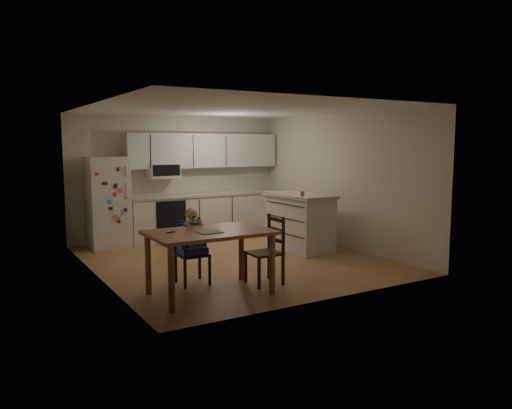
{
  "coord_description": "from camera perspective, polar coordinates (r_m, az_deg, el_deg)",
  "views": [
    {
      "loc": [
        -3.91,
        -7.24,
        1.93
      ],
      "look_at": [
        -0.16,
        -0.95,
        1.04
      ],
      "focal_mm": 35.0,
      "sensor_mm": 36.0,
      "label": 1
    }
  ],
  "objects": [
    {
      "name": "toddler_spoon",
      "position": [
        6.31,
        -9.84,
        -3.16
      ],
      "size": [
        0.12,
        0.06,
        0.02
      ],
      "primitive_type": "cylinder",
      "rotation": [
        0.0,
        1.57,
        0.35
      ],
      "color": "#2330B7",
      "rests_on": "dining_table"
    },
    {
      "name": "napkin",
      "position": [
        6.28,
        -5.32,
        -3.16
      ],
      "size": [
        0.29,
        0.25,
        0.01
      ],
      "primitive_type": "cube",
      "color": "silver",
      "rests_on": "dining_table"
    },
    {
      "name": "kitchen_island",
      "position": [
        9.2,
        4.98,
        -1.95
      ],
      "size": [
        0.73,
        1.4,
        1.03
      ],
      "color": "silver",
      "rests_on": "ground"
    },
    {
      "name": "chair_booster",
      "position": [
        6.99,
        -7.45,
        -3.82
      ],
      "size": [
        0.41,
        0.41,
        1.06
      ],
      "rotation": [
        0.0,
        0.0,
        -0.03
      ],
      "color": "black",
      "rests_on": "ground"
    },
    {
      "name": "kitchen_run",
      "position": [
        10.51,
        -5.83,
        1.11
      ],
      "size": [
        3.37,
        0.62,
        2.15
      ],
      "color": "silver",
      "rests_on": "ground"
    },
    {
      "name": "chair_side",
      "position": [
        6.95,
        1.62,
        -4.69
      ],
      "size": [
        0.43,
        0.43,
        0.95
      ],
      "rotation": [
        0.0,
        0.0,
        -1.6
      ],
      "color": "black",
      "rests_on": "ground"
    },
    {
      "name": "room",
      "position": [
        8.69,
        -3.94,
        2.38
      ],
      "size": [
        4.52,
        5.01,
        2.51
      ],
      "color": "#9B6F41",
      "rests_on": "ground"
    },
    {
      "name": "refrigerator",
      "position": [
        9.75,
        -16.6,
        0.24
      ],
      "size": [
        0.72,
        0.7,
        1.7
      ],
      "primitive_type": "cube",
      "color": "silver",
      "rests_on": "ground"
    },
    {
      "name": "red_cup",
      "position": [
        8.72,
        5.33,
        1.23
      ],
      "size": [
        0.07,
        0.07,
        0.09
      ],
      "primitive_type": "cylinder",
      "color": "#DE5533",
      "rests_on": "kitchen_island"
    },
    {
      "name": "dining_table",
      "position": [
        6.42,
        -5.29,
        -4.0
      ],
      "size": [
        1.55,
        1.0,
        0.83
      ],
      "color": "brown",
      "rests_on": "ground"
    }
  ]
}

